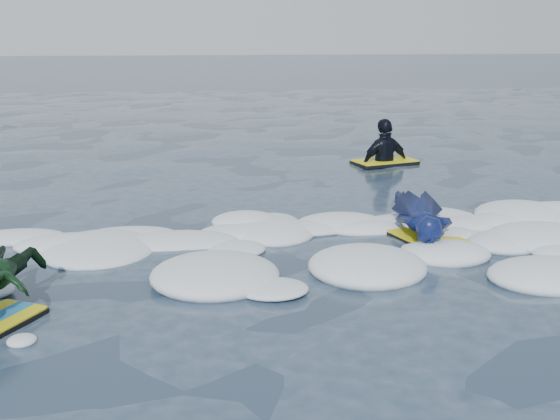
% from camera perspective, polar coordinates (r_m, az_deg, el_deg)
% --- Properties ---
extents(ground, '(120.00, 120.00, 0.00)m').
position_cam_1_polar(ground, '(6.57, -7.56, -6.14)').
color(ground, '#172639').
rests_on(ground, ground).
extents(foam_band, '(12.00, 3.10, 0.30)m').
position_cam_1_polar(foam_band, '(7.55, -7.49, -3.39)').
color(foam_band, white).
rests_on(foam_band, ground).
extents(prone_woman_unit, '(0.93, 1.77, 0.44)m').
position_cam_1_polar(prone_woman_unit, '(8.10, 11.44, -0.64)').
color(prone_woman_unit, black).
rests_on(prone_woman_unit, ground).
extents(waiting_rider_unit, '(1.24, 0.91, 1.66)m').
position_cam_1_polar(waiting_rider_unit, '(12.43, 8.49, 3.58)').
color(waiting_rider_unit, black).
rests_on(waiting_rider_unit, ground).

